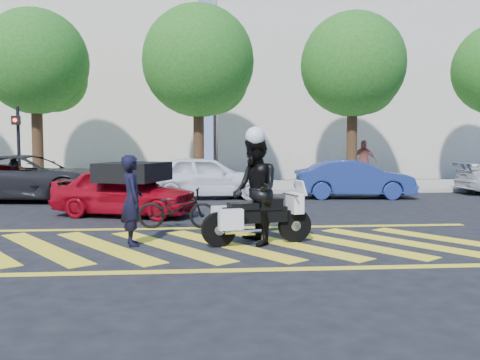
{
  "coord_description": "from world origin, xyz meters",
  "views": [
    {
      "loc": [
        -0.04,
        -9.18,
        1.84
      ],
      "look_at": [
        0.89,
        2.03,
        1.05
      ],
      "focal_mm": 38.0,
      "sensor_mm": 36.0,
      "label": 1
    }
  ],
  "objects": [
    {
      "name": "officer_bike",
      "position": [
        -1.24,
        0.13,
        0.82
      ],
      "size": [
        0.55,
        0.69,
        1.65
      ],
      "primitive_type": "imported",
      "rotation": [
        0.0,
        0.0,
        1.85
      ],
      "color": "black",
      "rests_on": "ground"
    },
    {
      "name": "parked_right",
      "position": [
        5.3,
        7.8,
        0.66
      ],
      "size": [
        4.1,
        1.73,
        1.32
      ],
      "primitive_type": "imported",
      "rotation": [
        0.0,
        0.0,
        1.48
      ],
      "color": "navy",
      "rests_on": "ground"
    },
    {
      "name": "crosswalk",
      "position": [
        -0.04,
        0.0,
        0.0
      ],
      "size": [
        12.33,
        4.0,
        0.01
      ],
      "color": "yellow",
      "rests_on": "ground"
    },
    {
      "name": "pedestrian_right",
      "position": [
        7.31,
        12.8,
        1.09
      ],
      "size": [
        1.2,
        0.89,
        1.89
      ],
      "primitive_type": "imported",
      "rotation": [
        0.0,
        0.0,
        2.69
      ],
      "color": "brown",
      "rests_on": "sidewalk"
    },
    {
      "name": "parked_mid_left",
      "position": [
        -5.5,
        7.8,
        0.75
      ],
      "size": [
        5.64,
        3.04,
        1.5
      ],
      "primitive_type": "imported",
      "rotation": [
        0.0,
        0.0,
        1.47
      ],
      "color": "black",
      "rests_on": "ground"
    },
    {
      "name": "building_right",
      "position": [
        9.0,
        21.0,
        5.5
      ],
      "size": [
        16.0,
        8.0,
        11.0
      ],
      "primitive_type": "cube",
      "color": "beige",
      "rests_on": "ground"
    },
    {
      "name": "sidewalk",
      "position": [
        0.0,
        12.0,
        0.07
      ],
      "size": [
        60.0,
        5.0,
        0.15
      ],
      "primitive_type": "cube",
      "color": "#9E998E",
      "rests_on": "ground"
    },
    {
      "name": "tree_left",
      "position": [
        -6.37,
        12.06,
        4.99
      ],
      "size": [
        4.2,
        4.2,
        7.26
      ],
      "color": "black",
      "rests_on": "ground"
    },
    {
      "name": "tree_right",
      "position": [
        6.63,
        12.06,
        5.05
      ],
      "size": [
        4.4,
        4.4,
        7.41
      ],
      "color": "black",
      "rests_on": "ground"
    },
    {
      "name": "signal_pole",
      "position": [
        -6.5,
        9.74,
        1.92
      ],
      "size": [
        0.28,
        0.43,
        3.2
      ],
      "color": "black",
      "rests_on": "ground"
    },
    {
      "name": "officer_moto",
      "position": [
        1.0,
        0.01,
        1.0
      ],
      "size": [
        0.95,
        1.12,
        2.0
      ],
      "primitive_type": "imported",
      "rotation": [
        0.0,
        0.0,
        -1.34
      ],
      "color": "black",
      "rests_on": "ground"
    },
    {
      "name": "parked_left",
      "position": [
        -6.2,
        8.13,
        0.59
      ],
      "size": [
        4.16,
        1.87,
        1.18
      ],
      "primitive_type": "imported",
      "rotation": [
        0.0,
        0.0,
        1.62
      ],
      "color": "#B40B0C",
      "rests_on": "ground"
    },
    {
      "name": "tree_center",
      "position": [
        0.13,
        12.06,
        5.1
      ],
      "size": [
        4.6,
        4.6,
        7.56
      ],
      "color": "black",
      "rests_on": "ground"
    },
    {
      "name": "ground",
      "position": [
        0.0,
        0.0,
        0.0
      ],
      "size": [
        90.0,
        90.0,
        0.0
      ],
      "primitive_type": "plane",
      "color": "black",
      "rests_on": "ground"
    },
    {
      "name": "building_left",
      "position": [
        -8.0,
        21.0,
        5.0
      ],
      "size": [
        16.0,
        8.0,
        10.0
      ],
      "primitive_type": "cube",
      "color": "beige",
      "rests_on": "ground"
    },
    {
      "name": "red_convertible",
      "position": [
        -1.92,
        3.98,
        0.63
      ],
      "size": [
        3.99,
        2.59,
        1.26
      ],
      "primitive_type": "imported",
      "rotation": [
        0.0,
        0.0,
        1.25
      ],
      "color": "#9C0714",
      "rests_on": "ground"
    },
    {
      "name": "bicycle",
      "position": [
        -0.5,
        1.9,
        0.45
      ],
      "size": [
        1.74,
        0.73,
        0.89
      ],
      "primitive_type": "imported",
      "rotation": [
        0.0,
        0.0,
        1.49
      ],
      "color": "black",
      "rests_on": "ground"
    },
    {
      "name": "parked_mid_right",
      "position": [
        0.22,
        8.12,
        0.74
      ],
      "size": [
        4.39,
        1.92,
        1.47
      ],
      "primitive_type": "imported",
      "rotation": [
        0.0,
        0.0,
        1.61
      ],
      "color": "white",
      "rests_on": "ground"
    },
    {
      "name": "police_motorcycle",
      "position": [
        1.02,
        0.01,
        0.51
      ],
      "size": [
        2.09,
        0.89,
        0.93
      ],
      "rotation": [
        0.0,
        0.0,
        0.23
      ],
      "color": "black",
      "rests_on": "ground"
    }
  ]
}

